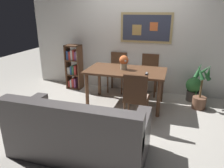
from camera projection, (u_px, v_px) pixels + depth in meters
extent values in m
plane|color=#B7B2A8|center=(120.00, 115.00, 3.96)|extent=(12.00, 12.00, 0.00)
cube|color=silver|center=(136.00, 36.00, 4.82)|extent=(5.20, 0.10, 2.60)
cube|color=tan|center=(146.00, 28.00, 4.64)|extent=(1.14, 0.02, 0.65)
cube|color=#33384C|center=(146.00, 28.00, 4.62)|extent=(1.04, 0.01, 0.55)
cube|color=tan|center=(137.00, 30.00, 4.69)|extent=(0.20, 0.00, 0.23)
cube|color=#D86633|center=(154.00, 27.00, 4.56)|extent=(0.17, 0.00, 0.18)
cube|color=brown|center=(126.00, 71.00, 4.17)|extent=(1.55, 0.86, 0.04)
cylinder|color=brown|center=(87.00, 91.00, 4.17)|extent=(0.07, 0.07, 0.70)
cylinder|color=brown|center=(159.00, 99.00, 3.78)|extent=(0.07, 0.07, 0.70)
cylinder|color=brown|center=(99.00, 80.00, 4.80)|extent=(0.07, 0.07, 0.70)
cylinder|color=brown|center=(162.00, 86.00, 4.42)|extent=(0.07, 0.07, 0.70)
cube|color=brown|center=(137.00, 99.00, 3.56)|extent=(0.40, 0.40, 0.03)
cube|color=#997A66|center=(137.00, 97.00, 3.55)|extent=(0.36, 0.36, 0.03)
cylinder|color=brown|center=(124.00, 114.00, 3.53)|extent=(0.04, 0.04, 0.42)
cylinder|color=brown|center=(144.00, 117.00, 3.43)|extent=(0.04, 0.04, 0.42)
cylinder|color=brown|center=(129.00, 106.00, 3.83)|extent=(0.04, 0.04, 0.42)
cylinder|color=brown|center=(147.00, 108.00, 3.74)|extent=(0.04, 0.04, 0.42)
cube|color=brown|center=(135.00, 89.00, 3.32)|extent=(0.38, 0.04, 0.46)
cube|color=brown|center=(136.00, 77.00, 3.25)|extent=(0.38, 0.05, 0.06)
cube|color=brown|center=(117.00, 74.00, 4.97)|extent=(0.40, 0.40, 0.03)
cube|color=#997A66|center=(117.00, 72.00, 4.96)|extent=(0.36, 0.36, 0.03)
cylinder|color=brown|center=(125.00, 81.00, 5.15)|extent=(0.04, 0.04, 0.42)
cylinder|color=brown|center=(112.00, 80.00, 5.25)|extent=(0.04, 0.04, 0.42)
cylinder|color=brown|center=(122.00, 86.00, 4.85)|extent=(0.04, 0.04, 0.42)
cylinder|color=brown|center=(108.00, 84.00, 4.94)|extent=(0.04, 0.04, 0.42)
cube|color=brown|center=(119.00, 62.00, 5.05)|extent=(0.38, 0.04, 0.46)
cube|color=brown|center=(119.00, 54.00, 4.99)|extent=(0.38, 0.05, 0.06)
cube|color=brown|center=(149.00, 76.00, 4.80)|extent=(0.40, 0.40, 0.03)
cube|color=#997A66|center=(149.00, 75.00, 4.79)|extent=(0.36, 0.36, 0.03)
cylinder|color=brown|center=(156.00, 84.00, 4.98)|extent=(0.04, 0.04, 0.42)
cylinder|color=brown|center=(142.00, 82.00, 5.07)|extent=(0.04, 0.04, 0.42)
cylinder|color=brown|center=(155.00, 88.00, 4.67)|extent=(0.04, 0.04, 0.42)
cylinder|color=brown|center=(139.00, 87.00, 4.77)|extent=(0.04, 0.04, 0.42)
cube|color=brown|center=(150.00, 64.00, 4.88)|extent=(0.38, 0.04, 0.46)
cube|color=brown|center=(151.00, 55.00, 4.81)|extent=(0.38, 0.05, 0.06)
cube|color=#514C4C|center=(80.00, 138.00, 2.88)|extent=(1.80, 0.84, 0.40)
cube|color=#514C4C|center=(67.00, 123.00, 2.45)|extent=(1.80, 0.20, 0.44)
cube|color=#514C4C|center=(27.00, 110.00, 3.00)|extent=(0.18, 0.80, 0.22)
cube|color=#514C4C|center=(140.00, 128.00, 2.56)|extent=(0.18, 0.80, 0.22)
cube|color=#8C6B4C|center=(41.00, 116.00, 2.72)|extent=(0.32, 0.16, 0.33)
cube|color=#B78C33|center=(73.00, 121.00, 2.60)|extent=(0.32, 0.16, 0.33)
cube|color=#334C72|center=(107.00, 127.00, 2.48)|extent=(0.32, 0.16, 0.33)
cube|color=brown|center=(68.00, 66.00, 5.20)|extent=(0.03, 0.28, 1.08)
cube|color=brown|center=(80.00, 67.00, 5.10)|extent=(0.03, 0.28, 1.08)
cube|color=brown|center=(75.00, 87.00, 5.32)|extent=(0.36, 0.28, 0.03)
cube|color=brown|center=(73.00, 45.00, 4.98)|extent=(0.36, 0.28, 0.03)
cube|color=brown|center=(75.00, 74.00, 5.21)|extent=(0.30, 0.28, 0.02)
cube|color=brown|center=(74.00, 60.00, 5.09)|extent=(0.30, 0.28, 0.02)
cube|color=#B2332D|center=(71.00, 83.00, 5.32)|extent=(0.04, 0.22, 0.17)
cube|color=beige|center=(73.00, 82.00, 5.30)|extent=(0.04, 0.22, 0.20)
cube|color=#B2332D|center=(75.00, 82.00, 5.28)|extent=(0.05, 0.22, 0.24)
cube|color=#7F3F72|center=(77.00, 82.00, 5.27)|extent=(0.05, 0.22, 0.23)
cube|color=beige|center=(70.00, 70.00, 5.21)|extent=(0.06, 0.22, 0.17)
cube|color=#2D4C8C|center=(73.00, 70.00, 5.19)|extent=(0.04, 0.22, 0.20)
cube|color=#337247|center=(75.00, 69.00, 5.17)|extent=(0.05, 0.22, 0.22)
cube|color=#B2332D|center=(77.00, 70.00, 5.15)|extent=(0.06, 0.22, 0.22)
cube|color=#2D4C8C|center=(69.00, 55.00, 5.08)|extent=(0.05, 0.22, 0.21)
cube|color=#B2332D|center=(71.00, 55.00, 5.07)|extent=(0.05, 0.22, 0.20)
cube|color=beige|center=(73.00, 55.00, 5.05)|extent=(0.04, 0.22, 0.24)
cube|color=#B2332D|center=(75.00, 55.00, 5.04)|extent=(0.04, 0.22, 0.24)
cube|color=#7F3F72|center=(77.00, 56.00, 5.03)|extent=(0.04, 0.22, 0.20)
cube|color=beige|center=(79.00, 55.00, 5.01)|extent=(0.04, 0.22, 0.23)
cylinder|color=#4C4742|center=(192.00, 96.00, 4.55)|extent=(0.26, 0.26, 0.22)
cylinder|color=#332319|center=(193.00, 91.00, 4.51)|extent=(0.23, 0.23, 0.02)
sphere|color=#387F3D|center=(194.00, 85.00, 4.47)|extent=(0.33, 0.33, 0.33)
cylinder|color=#387F3D|center=(196.00, 98.00, 4.40)|extent=(0.03, 0.03, 0.26)
cylinder|color=#387F3D|center=(198.00, 93.00, 4.58)|extent=(0.03, 0.03, 0.24)
cylinder|color=brown|center=(199.00, 103.00, 4.19)|extent=(0.26, 0.26, 0.23)
cylinder|color=#332319|center=(200.00, 98.00, 4.15)|extent=(0.24, 0.24, 0.02)
cylinder|color=brown|center=(201.00, 88.00, 4.08)|extent=(0.04, 0.04, 0.39)
cone|color=#235B2D|center=(209.00, 72.00, 3.95)|extent=(0.08, 0.22, 0.30)
cone|color=#235B2D|center=(204.00, 71.00, 4.10)|extent=(0.30, 0.12, 0.28)
cone|color=#235B2D|center=(198.00, 71.00, 4.05)|extent=(0.20, 0.24, 0.30)
cone|color=#235B2D|center=(200.00, 73.00, 3.94)|extent=(0.21, 0.20, 0.28)
cone|color=#235B2D|center=(206.00, 74.00, 3.90)|extent=(0.23, 0.16, 0.25)
cylinder|color=tan|center=(124.00, 66.00, 4.18)|extent=(0.13, 0.13, 0.12)
sphere|color=#D86633|center=(124.00, 60.00, 4.14)|extent=(0.18, 0.18, 0.18)
sphere|color=#D86633|center=(123.00, 60.00, 4.21)|extent=(0.07, 0.07, 0.07)
sphere|color=silver|center=(125.00, 61.00, 4.07)|extent=(0.05, 0.05, 0.05)
sphere|color=silver|center=(128.00, 59.00, 4.13)|extent=(0.06, 0.06, 0.06)
cube|color=black|center=(147.00, 74.00, 3.88)|extent=(0.06, 0.16, 0.02)
cube|color=gray|center=(147.00, 73.00, 3.88)|extent=(0.04, 0.10, 0.00)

